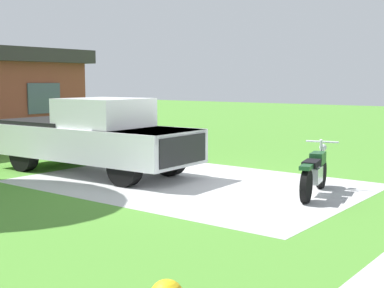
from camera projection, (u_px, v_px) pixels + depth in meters
The scene contains 4 objects.
ground_plane at pixel (191, 183), 12.11m from camera, with size 80.00×80.00×0.00m, color #4C8A2F.
driveway_pad at pixel (191, 183), 12.11m from camera, with size 5.23×7.54×0.01m, color #B6B6B6.
motorcycle at pixel (315, 172), 10.80m from camera, with size 2.18×0.86×1.09m.
pickup_truck at pixel (92, 136), 13.33m from camera, with size 2.22×5.70×1.90m.
Camera 1 is at (-9.44, -7.28, 2.32)m, focal length 49.55 mm.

